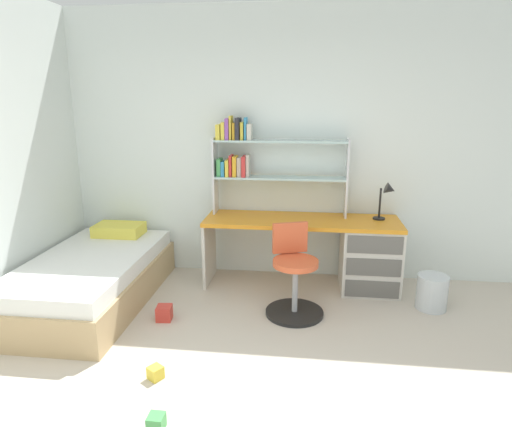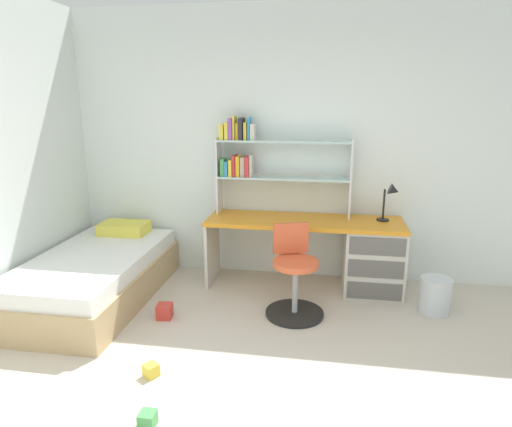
# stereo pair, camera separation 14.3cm
# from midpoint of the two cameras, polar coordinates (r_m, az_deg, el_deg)

# --- Properties ---
(room_shell) EXTENTS (5.60, 6.13, 2.79)m
(room_shell) POSITION_cam_midpoint_polar(r_m,az_deg,el_deg) (3.59, -16.13, 6.48)
(room_shell) COLOR silver
(room_shell) RESTS_ON ground_plane
(desk) EXTENTS (1.94, 0.58, 0.71)m
(desk) POSITION_cam_midpoint_polar(r_m,az_deg,el_deg) (4.49, 13.64, -4.92)
(desk) COLOR orange
(desk) RESTS_ON ground_plane
(bookshelf_hutch) EXTENTS (1.37, 0.22, 1.00)m
(bookshelf_hutch) POSITION_cam_midpoint_polar(r_m,az_deg,el_deg) (4.48, 1.57, 7.31)
(bookshelf_hutch) COLOR silver
(bookshelf_hutch) RESTS_ON desk
(desk_lamp) EXTENTS (0.20, 0.17, 0.38)m
(desk_lamp) POSITION_cam_midpoint_polar(r_m,az_deg,el_deg) (4.43, 18.14, 2.12)
(desk_lamp) COLOR black
(desk_lamp) RESTS_ON desk
(swivel_chair) EXTENTS (0.52, 0.52, 0.80)m
(swivel_chair) POSITION_cam_midpoint_polar(r_m,az_deg,el_deg) (3.93, 6.07, -8.64)
(swivel_chair) COLOR black
(swivel_chair) RESTS_ON ground_plane
(bed_platform) EXTENTS (1.03, 1.86, 0.57)m
(bed_platform) POSITION_cam_midpoint_polar(r_m,az_deg,el_deg) (4.47, -19.37, -7.73)
(bed_platform) COLOR tan
(bed_platform) RESTS_ON ground_plane
(waste_bin) EXTENTS (0.28, 0.28, 0.32)m
(waste_bin) POSITION_cam_midpoint_polar(r_m,az_deg,el_deg) (4.34, 23.22, -9.78)
(waste_bin) COLOR silver
(waste_bin) RESTS_ON ground_plane
(toy_block_red_0) EXTENTS (0.14, 0.14, 0.13)m
(toy_block_red_0) POSITION_cam_midpoint_polar(r_m,az_deg,el_deg) (4.00, -10.83, -12.42)
(toy_block_red_0) COLOR red
(toy_block_red_0) RESTS_ON ground_plane
(toy_block_green_1) EXTENTS (0.10, 0.10, 0.09)m
(toy_block_green_1) POSITION_cam_midpoint_polar(r_m,az_deg,el_deg) (2.90, -12.46, -24.78)
(toy_block_green_1) COLOR #479E51
(toy_block_green_1) RESTS_ON ground_plane
(toy_block_yellow_2) EXTENTS (0.12, 0.12, 0.09)m
(toy_block_yellow_2) POSITION_cam_midpoint_polar(r_m,az_deg,el_deg) (3.29, -12.26, -19.37)
(toy_block_yellow_2) COLOR gold
(toy_block_yellow_2) RESTS_ON ground_plane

